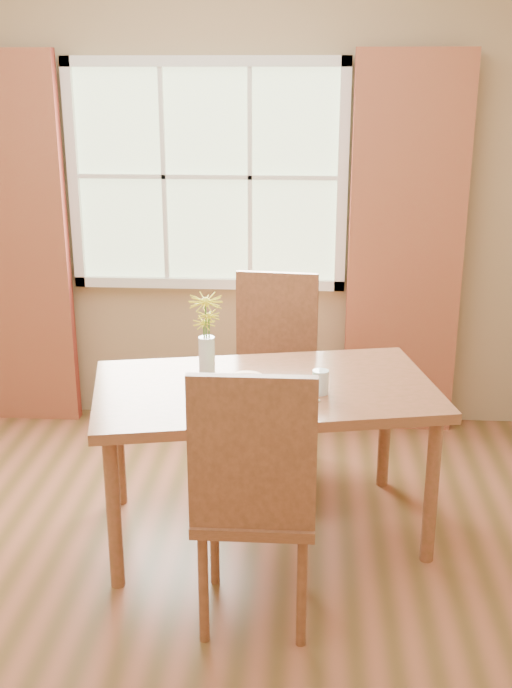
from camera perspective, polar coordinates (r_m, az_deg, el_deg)
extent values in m
cube|color=brown|center=(3.55, -6.94, -17.44)|extent=(4.20, 3.80, 0.02)
cube|color=tan|center=(4.81, -3.40, 10.04)|extent=(4.20, 0.02, 2.70)
cube|color=#B3C998|center=(4.76, -3.48, 11.77)|extent=(1.50, 0.02, 1.20)
cube|color=white|center=(4.69, -3.68, 19.38)|extent=(1.62, 0.04, 0.06)
cube|color=white|center=(4.85, -3.38, 4.31)|extent=(1.62, 0.04, 0.06)
cube|color=white|center=(4.89, -12.82, 11.54)|extent=(0.06, 0.04, 1.32)
cube|color=white|center=(4.69, 6.17, 11.60)|extent=(0.06, 0.04, 1.32)
cube|color=white|center=(4.73, -3.52, 11.73)|extent=(1.50, 0.03, 0.02)
cube|color=maroon|center=(5.00, -16.81, 6.71)|extent=(0.65, 0.08, 2.20)
cube|color=maroon|center=(4.72, 10.55, 6.51)|extent=(0.65, 0.08, 2.20)
cube|color=brown|center=(3.62, 0.63, -3.30)|extent=(1.66, 1.14, 0.05)
cylinder|color=brown|center=(3.44, -10.05, -11.74)|extent=(0.06, 0.06, 0.69)
cylinder|color=brown|center=(3.64, 12.33, -10.15)|extent=(0.06, 0.06, 0.69)
cylinder|color=brown|center=(4.06, -9.76, -6.74)|extent=(0.06, 0.06, 0.69)
cylinder|color=brown|center=(4.23, 9.14, -5.66)|extent=(0.06, 0.06, 0.69)
cube|color=brown|center=(3.17, -0.03, -11.34)|extent=(0.46, 0.46, 0.04)
cube|color=brown|center=(2.84, -0.31, -7.92)|extent=(0.46, 0.04, 0.59)
cylinder|color=brown|center=(3.17, -3.74, -16.88)|extent=(0.04, 0.04, 0.47)
cylinder|color=brown|center=(3.15, 3.25, -17.14)|extent=(0.04, 0.04, 0.47)
cylinder|color=brown|center=(3.47, -2.96, -13.35)|extent=(0.04, 0.04, 0.47)
cylinder|color=brown|center=(3.45, 3.32, -13.55)|extent=(0.04, 0.04, 0.47)
cube|color=brown|center=(4.29, 1.09, -3.18)|extent=(0.48, 0.48, 0.04)
cube|color=brown|center=(4.37, 1.50, 1.51)|extent=(0.44, 0.08, 0.57)
cylinder|color=brown|center=(4.25, -1.69, -7.02)|extent=(0.04, 0.04, 0.45)
cylinder|color=brown|center=(4.21, 3.15, -7.36)|extent=(0.04, 0.04, 0.45)
cylinder|color=brown|center=(4.57, -0.83, -5.09)|extent=(0.04, 0.04, 0.45)
cylinder|color=brown|center=(4.53, 3.66, -5.38)|extent=(0.04, 0.04, 0.45)
cube|color=beige|center=(3.46, -0.04, -3.89)|extent=(0.56, 0.53, 0.01)
cube|color=#60C531|center=(3.52, 0.02, -3.38)|extent=(0.34, 0.34, 0.01)
ellipsoid|color=gold|center=(3.45, -0.65, -3.36)|extent=(0.14, 0.10, 0.04)
ellipsoid|color=#4C8C2D|center=(3.43, 0.00, -3.30)|extent=(0.08, 0.05, 0.01)
cylinder|color=red|center=(3.44, -0.72, -2.90)|extent=(0.07, 0.07, 0.01)
cylinder|color=red|center=(3.44, -0.27, -2.77)|extent=(0.07, 0.07, 0.01)
ellipsoid|color=gold|center=(3.43, -0.59, -2.36)|extent=(0.14, 0.10, 0.05)
cylinder|color=silver|center=(3.52, 4.59, -2.70)|extent=(0.07, 0.07, 0.11)
cylinder|color=silver|center=(3.52, 4.59, -2.83)|extent=(0.06, 0.06, 0.09)
cylinder|color=silver|center=(3.71, -3.50, -0.88)|extent=(0.08, 0.08, 0.19)
cylinder|color=silver|center=(3.72, -3.49, -1.56)|extent=(0.06, 0.06, 0.09)
cylinder|color=#3D7028|center=(3.68, -3.53, 0.34)|extent=(0.01, 0.01, 0.35)
cylinder|color=#3D7028|center=(3.68, -3.34, -0.17)|extent=(0.01, 0.01, 0.29)
cylinder|color=#3D7028|center=(3.71, -3.65, -0.37)|extent=(0.01, 0.01, 0.25)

